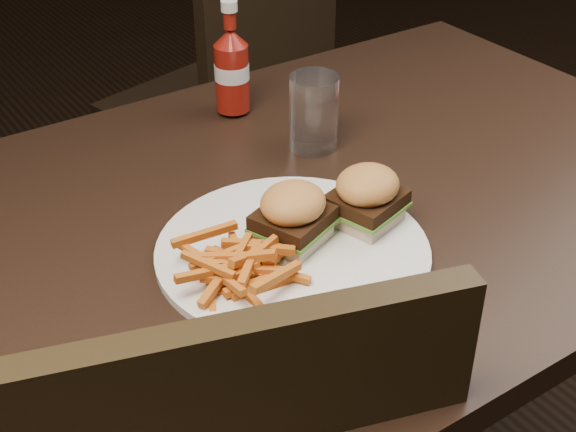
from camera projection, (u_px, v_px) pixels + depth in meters
dining_table at (318, 205)px, 1.10m from camera, size 1.20×0.80×0.04m
chair_far at (215, 109)px, 2.03m from camera, size 0.53×0.53×0.04m
plate at (293, 251)px, 0.97m from camera, size 0.33×0.33×0.01m
sandwich_half_a at (293, 233)px, 0.97m from camera, size 0.10×0.09×0.02m
sandwich_half_b at (366, 215)px, 1.00m from camera, size 0.09×0.09×0.02m
fries_pile at (240, 260)px, 0.91m from camera, size 0.16×0.16×0.05m
ketchup_bottle at (232, 78)px, 1.26m from camera, size 0.06×0.06×0.11m
tumbler at (314, 113)px, 1.17m from camera, size 0.08×0.08×0.11m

